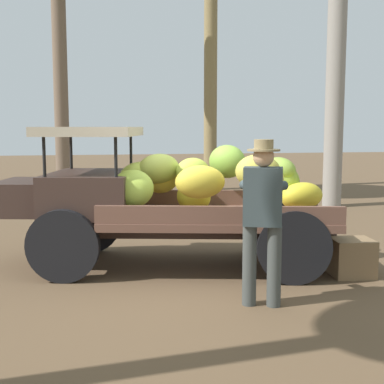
% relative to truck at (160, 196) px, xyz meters
% --- Properties ---
extents(ground_plane, '(60.00, 60.00, 0.00)m').
position_rel_truck_xyz_m(ground_plane, '(-0.36, 0.41, -0.96)').
color(ground_plane, brown).
extents(truck, '(4.65, 2.52, 1.89)m').
position_rel_truck_xyz_m(truck, '(0.00, 0.00, 0.00)').
color(truck, '#382721').
rests_on(truck, ground).
extents(farmer, '(0.55, 0.52, 1.76)m').
position_rel_truck_xyz_m(farmer, '(-0.83, 1.84, 0.04)').
color(farmer, '#404542').
rests_on(farmer, ground).
extents(wooden_crate, '(0.55, 0.50, 0.48)m').
position_rel_truck_xyz_m(wooden_crate, '(-2.32, 0.99, -0.72)').
color(wooden_crate, olive).
rests_on(wooden_crate, ground).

